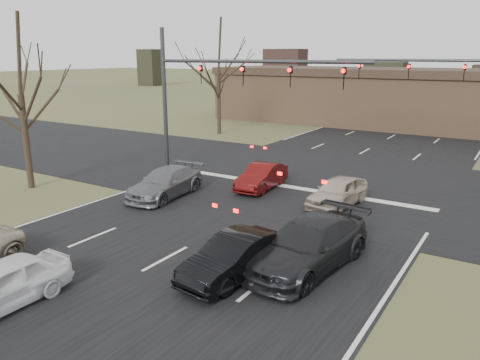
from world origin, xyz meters
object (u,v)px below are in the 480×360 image
(building, at_px, (437,99))
(car_silver_ahead, at_px, (338,192))
(car_red_ahead, at_px, (262,177))
(car_black_hatch, at_px, (235,257))
(mast_arm_far, at_px, (469,81))
(mast_arm_near, at_px, (211,83))
(car_charcoal_sedan, at_px, (308,245))
(car_grey_ahead, at_px, (165,183))
(car_white_sedan, at_px, (0,285))

(building, distance_m, car_silver_ahead, 26.69)
(car_red_ahead, bearing_deg, car_silver_ahead, -12.30)
(car_black_hatch, bearing_deg, mast_arm_far, 86.35)
(car_black_hatch, distance_m, car_silver_ahead, 8.24)
(mast_arm_far, distance_m, car_red_ahead, 14.10)
(mast_arm_near, distance_m, mast_arm_far, 15.17)
(building, height_order, car_charcoal_sedan, building)
(car_black_hatch, distance_m, car_charcoal_sedan, 2.38)
(mast_arm_far, bearing_deg, building, 105.58)
(mast_arm_far, relative_size, car_black_hatch, 2.80)
(car_charcoal_sedan, relative_size, car_grey_ahead, 1.14)
(mast_arm_near, relative_size, car_grey_ahead, 2.64)
(car_silver_ahead, bearing_deg, car_black_hatch, -84.65)
(mast_arm_near, xyz_separation_m, car_black_hatch, (7.85, -9.84, -4.42))
(car_charcoal_sedan, bearing_deg, mast_arm_near, 146.82)
(building, height_order, car_silver_ahead, building)
(car_white_sedan, bearing_deg, mast_arm_far, 72.53)
(building, xyz_separation_m, car_white_sedan, (-3.68, -39.61, -2.02))
(building, xyz_separation_m, car_charcoal_sedan, (2.20, -33.06, -1.90))
(car_white_sedan, xyz_separation_m, car_red_ahead, (0.19, 13.63, -0.02))
(car_black_hatch, height_order, car_red_ahead, car_black_hatch)
(car_charcoal_sedan, bearing_deg, mast_arm_far, 91.08)
(car_white_sedan, distance_m, car_silver_ahead, 13.74)
(car_grey_ahead, bearing_deg, car_red_ahead, 42.56)
(car_charcoal_sedan, relative_size, car_silver_ahead, 1.38)
(car_black_hatch, xyz_separation_m, car_charcoal_sedan, (1.58, 1.78, 0.11))
(car_grey_ahead, bearing_deg, car_silver_ahead, 16.15)
(building, bearing_deg, car_red_ahead, -97.64)
(building, xyz_separation_m, mast_arm_near, (-7.23, -25.00, 2.41))
(mast_arm_far, xyz_separation_m, car_black_hatch, (-3.57, -19.84, -4.36))
(car_white_sedan, xyz_separation_m, car_charcoal_sedan, (5.88, 6.55, 0.12))
(mast_arm_far, relative_size, car_white_sedan, 2.95)
(car_charcoal_sedan, xyz_separation_m, car_grey_ahead, (-8.89, 3.51, -0.10))
(car_white_sedan, relative_size, car_red_ahead, 1.00)
(building, relative_size, car_black_hatch, 10.67)
(mast_arm_near, height_order, car_silver_ahead, mast_arm_near)
(car_grey_ahead, bearing_deg, car_white_sedan, -78.79)
(car_black_hatch, xyz_separation_m, car_silver_ahead, (0.13, 8.24, -0.00))
(mast_arm_far, distance_m, car_charcoal_sedan, 18.66)
(car_red_ahead, relative_size, car_silver_ahead, 0.99)
(car_grey_ahead, relative_size, car_red_ahead, 1.22)
(car_black_hatch, bearing_deg, mast_arm_near, 135.10)
(mast_arm_near, distance_m, car_black_hatch, 13.34)
(car_white_sedan, xyz_separation_m, car_grey_ahead, (-3.02, 10.06, 0.02))
(car_charcoal_sedan, xyz_separation_m, car_silver_ahead, (-1.45, 6.46, -0.11))
(car_grey_ahead, bearing_deg, mast_arm_near, 91.22)
(car_charcoal_sedan, height_order, car_silver_ahead, car_charcoal_sedan)
(mast_arm_near, relative_size, mast_arm_far, 1.09)
(building, relative_size, car_silver_ahead, 11.12)
(mast_arm_near, xyz_separation_m, car_white_sedan, (3.55, -14.61, -4.43))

